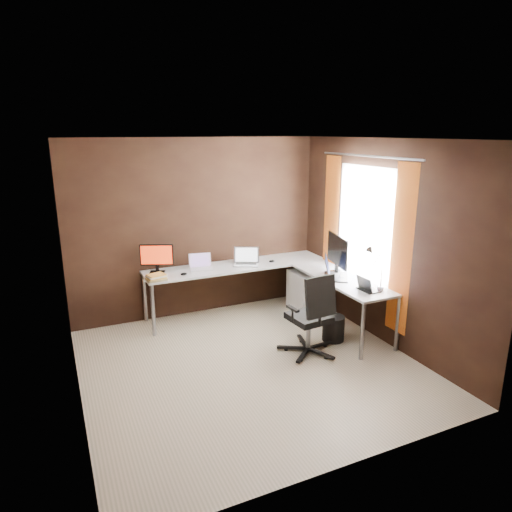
{
  "coord_description": "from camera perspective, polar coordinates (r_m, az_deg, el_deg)",
  "views": [
    {
      "loc": [
        -1.88,
        -4.28,
        2.58
      ],
      "look_at": [
        0.52,
        0.95,
        0.99
      ],
      "focal_mm": 32.0,
      "sensor_mm": 36.0,
      "label": 1
    }
  ],
  "objects": [
    {
      "name": "room",
      "position": [
        5.06,
        2.39,
        0.46
      ],
      "size": [
        3.6,
        3.6,
        2.5
      ],
      "color": "beige",
      "rests_on": "ground"
    },
    {
      "name": "book_stack",
      "position": [
        5.98,
        -12.35,
        -2.62
      ],
      "size": [
        0.27,
        0.23,
        0.08
      ],
      "rotation": [
        0.0,
        0.0,
        0.18
      ],
      "color": "#9B8853",
      "rests_on": "desk"
    },
    {
      "name": "monitor_left",
      "position": [
        6.25,
        -12.31,
        -0.08
      ],
      "size": [
        0.42,
        0.21,
        0.39
      ],
      "rotation": [
        0.0,
        0.0,
        -0.39
      ],
      "color": "black",
      "rests_on": "desk"
    },
    {
      "name": "wastebasket",
      "position": [
        5.94,
        9.65,
        -8.89
      ],
      "size": [
        0.3,
        0.3,
        0.32
      ],
      "primitive_type": "cylinder",
      "rotation": [
        0.0,
        0.0,
        -0.07
      ],
      "color": "black",
      "rests_on": "ground"
    },
    {
      "name": "laptop_white",
      "position": [
        6.37,
        -6.93,
        -1.18
      ],
      "size": [
        0.34,
        0.27,
        0.21
      ],
      "rotation": [
        0.0,
        0.0,
        -0.16
      ],
      "color": "white",
      "rests_on": "desk"
    },
    {
      "name": "drawer_pedestal",
      "position": [
        6.76,
        6.37,
        -4.42
      ],
      "size": [
        0.42,
        0.5,
        0.6
      ],
      "primitive_type": "cube",
      "color": "white",
      "rests_on": "ground"
    },
    {
      "name": "monitor_right",
      "position": [
        6.13,
        10.15,
        0.48
      ],
      "size": [
        0.21,
        0.63,
        0.52
      ],
      "rotation": [
        0.0,
        0.0,
        1.35
      ],
      "color": "black",
      "rests_on": "desk"
    },
    {
      "name": "mouse_corner",
      "position": [
        6.64,
        1.98,
        -0.65
      ],
      "size": [
        0.1,
        0.09,
        0.03
      ],
      "primitive_type": "ellipsoid",
      "rotation": [
        0.0,
        0.0,
        0.41
      ],
      "color": "black",
      "rests_on": "desk"
    },
    {
      "name": "laptop_silver",
      "position": [
        6.53,
        -1.24,
        -0.6
      ],
      "size": [
        0.44,
        0.39,
        0.24
      ],
      "rotation": [
        0.0,
        0.0,
        -0.47
      ],
      "color": "silver",
      "rests_on": "desk"
    },
    {
      "name": "desk",
      "position": [
        6.28,
        2.38,
        -2.26
      ],
      "size": [
        2.65,
        2.25,
        0.73
      ],
      "color": "white",
      "rests_on": "ground"
    },
    {
      "name": "mouse_left",
      "position": [
        6.12,
        -9.02,
        -2.23
      ],
      "size": [
        0.11,
        0.09,
        0.04
      ],
      "primitive_type": "ellipsoid",
      "rotation": [
        0.0,
        0.0,
        0.41
      ],
      "color": "black",
      "rests_on": "desk"
    },
    {
      "name": "laptop_black_small",
      "position": [
        5.62,
        13.7,
        -3.83
      ],
      "size": [
        0.19,
        0.26,
        0.18
      ],
      "rotation": [
        0.0,
        0.0,
        1.58
      ],
      "color": "black",
      "rests_on": "desk"
    },
    {
      "name": "laptop_black_big",
      "position": [
        6.03,
        9.57,
        -2.09
      ],
      "size": [
        0.49,
        0.53,
        0.28
      ],
      "rotation": [
        0.0,
        0.0,
        0.98
      ],
      "color": "black",
      "rests_on": "desk"
    },
    {
      "name": "desk_lamp",
      "position": [
        5.58,
        14.58,
        -0.86
      ],
      "size": [
        0.18,
        0.21,
        0.54
      ],
      "rotation": [
        0.0,
        0.0,
        0.03
      ],
      "color": "slate",
      "rests_on": "desk"
    },
    {
      "name": "office_chair",
      "position": [
        5.52,
        6.81,
        -9.18
      ],
      "size": [
        0.56,
        0.56,
        1.01
      ],
      "rotation": [
        0.0,
        0.0,
        0.09
      ],
      "color": "black",
      "rests_on": "ground"
    }
  ]
}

